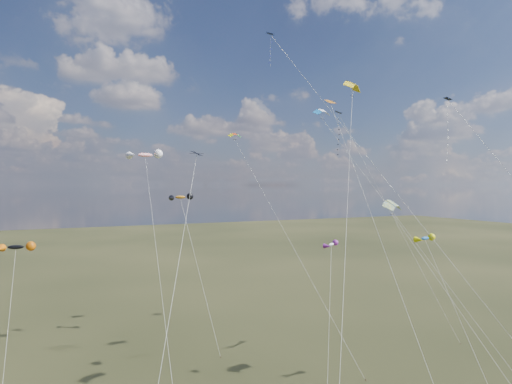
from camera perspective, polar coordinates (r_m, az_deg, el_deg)
name	(u,v)px	position (r m, az deg, el deg)	size (l,w,h in m)	color
diamond_black_high	(344,143)	(66.04, 10.93, 6.04)	(9.28, 14.53, 30.32)	black
diamond_navy_tall	(292,75)	(55.35, 4.53, 14.41)	(11.10, 33.09, 38.51)	#081754
diamond_black_mid	(185,225)	(36.08, -8.91, -4.15)	(8.76, 14.08, 22.69)	black
diamond_navy_right	(460,144)	(47.36, 24.11, 5.53)	(6.01, 21.42, 28.20)	#0F1644
diamond_orange_center	(359,180)	(41.83, 12.76, 1.45)	(3.11, 20.15, 28.40)	#C26B13
parafoil_yellow	(352,85)	(44.06, 11.94, 13.01)	(14.99, 17.51, 29.81)	gold
parafoil_blue_white	(324,112)	(53.74, 8.45, 9.82)	(11.73, 19.63, 28.88)	blue
parafoil_striped	(393,204)	(48.30, 16.74, -1.39)	(4.13, 15.86, 18.62)	yellow
parafoil_tricolor	(236,136)	(64.52, -2.54, 6.99)	(5.74, 23.46, 27.40)	#D8DA0A
novelty_black_orange	(16,247)	(56.02, -27.83, -6.14)	(3.40, 10.12, 13.56)	black
novelty_orange_black	(181,198)	(61.05, -9.41, -0.71)	(3.31, 11.20, 18.66)	orange
novelty_white_purple	(331,245)	(55.36, 9.41, -6.54)	(7.74, 9.67, 13.08)	white
novelty_redwhite_stripe	(145,155)	(56.53, -13.67, 4.46)	(4.14, 20.88, 24.04)	red
novelty_blue_yellow	(426,239)	(48.37, 20.46, -5.56)	(3.77, 12.10, 14.87)	#175CB3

